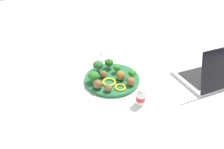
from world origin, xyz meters
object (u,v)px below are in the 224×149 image
at_px(knife, 98,57).
at_px(meatball_front_left, 108,88).
at_px(meatball_center, 103,74).
at_px(meatball_front_right, 121,76).
at_px(broccoli_floret_front_right, 98,65).
at_px(pepper_ring_front_left, 121,87).
at_px(fork, 104,56).
at_px(yogurt_bottle, 141,97).
at_px(pepper_ring_center, 109,82).
at_px(meatball_near_rim, 131,81).
at_px(plate, 112,79).
at_px(napkin, 101,57).
at_px(laptop, 214,74).
at_px(meatball_mid_left, 98,84).
at_px(broccoli_floret_mid_left, 132,74).
at_px(broccoli_floret_back_right, 94,76).
at_px(broccoli_floret_mid_right, 109,63).
at_px(broccoli_floret_center, 117,68).

bearing_deg(knife, meatball_front_left, -13.19).
xyz_separation_m(meatball_center, meatball_front_right, (0.05, 0.07, 0.00)).
bearing_deg(meatball_front_left, broccoli_floret_front_right, 173.98).
height_order(pepper_ring_front_left, fork, pepper_ring_front_left).
distance_m(broccoli_floret_front_right, yogurt_bottle, 0.31).
height_order(meatball_front_left, pepper_ring_center, meatball_front_left).
relative_size(meatball_front_right, meatball_front_left, 1.29).
bearing_deg(knife, meatball_near_rim, 6.39).
relative_size(plate, napkin, 1.65).
bearing_deg(napkin, meatball_center, -18.51).
bearing_deg(pepper_ring_center, meatball_front_left, -26.51).
relative_size(meatball_center, laptop, 0.12).
bearing_deg(meatball_mid_left, meatball_center, 140.76).
bearing_deg(pepper_ring_center, pepper_ring_front_left, 30.31).
xyz_separation_m(broccoli_floret_front_right, meatball_near_rim, (0.18, 0.10, -0.02)).
relative_size(meatball_front_right, yogurt_bottle, 0.58).
height_order(meatball_near_rim, pepper_ring_center, meatball_near_rim).
bearing_deg(napkin, plate, -8.53).
bearing_deg(meatball_mid_left, meatball_near_rim, 74.16).
bearing_deg(meatball_mid_left, broccoli_floret_mid_left, 90.52).
distance_m(broccoli_floret_back_right, pepper_ring_front_left, 0.14).
bearing_deg(laptop, knife, -135.44).
bearing_deg(laptop, broccoli_floret_front_right, -120.48).
height_order(fork, laptop, laptop).
bearing_deg(broccoli_floret_back_right, knife, 154.23).
distance_m(yogurt_bottle, laptop, 0.43).
distance_m(broccoli_floret_mid_right, meatball_front_right, 0.12).
bearing_deg(pepper_ring_center, meatball_near_rim, 56.89).
bearing_deg(yogurt_bottle, broccoli_floret_center, 179.16).
relative_size(meatball_center, knife, 0.26).
xyz_separation_m(meatball_mid_left, pepper_ring_front_left, (0.04, 0.10, -0.02)).
xyz_separation_m(broccoli_floret_mid_right, meatball_center, (0.07, -0.06, -0.01)).
distance_m(pepper_ring_front_left, pepper_ring_center, 0.07).
relative_size(broccoli_floret_mid_right, napkin, 0.32).
bearing_deg(pepper_ring_center, broccoli_floret_mid_left, 84.05).
bearing_deg(broccoli_floret_center, fork, 176.77).
relative_size(meatball_front_left, fork, 0.30).
bearing_deg(meatball_center, broccoli_floret_mid_left, 62.03).
height_order(fork, knife, same).
relative_size(broccoli_floret_mid_left, meatball_front_left, 1.31).
relative_size(broccoli_floret_center, meatball_front_left, 1.24).
bearing_deg(pepper_ring_front_left, meatball_near_rim, 91.14).
bearing_deg(napkin, fork, 60.79).
bearing_deg(pepper_ring_center, plate, 137.39).
xyz_separation_m(broccoli_floret_mid_left, laptop, (0.17, 0.38, -0.01)).
relative_size(pepper_ring_center, napkin, 0.40).
xyz_separation_m(broccoli_floret_center, meatball_near_rim, (0.13, 0.01, -0.01)).
bearing_deg(yogurt_bottle, meatball_front_right, -177.80).
distance_m(broccoli_floret_mid_right, meatball_near_rim, 0.18).
bearing_deg(broccoli_floret_front_right, broccoli_floret_back_right, -34.41).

